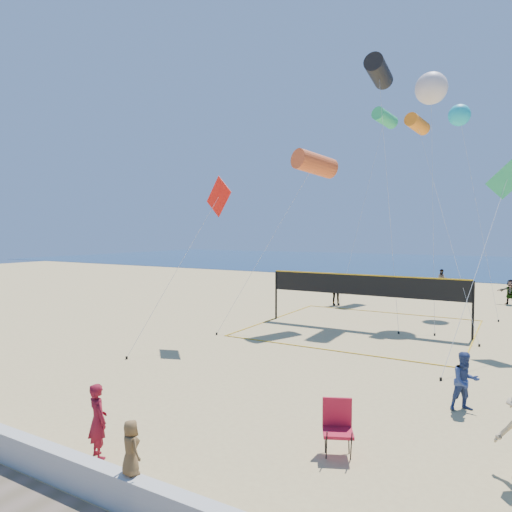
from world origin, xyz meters
The scene contains 19 objects.
ground centered at (0.00, 0.00, 0.00)m, with size 120.00×120.00×0.00m, color tan.
ocean centered at (0.00, 62.00, 0.01)m, with size 140.00×50.00×0.03m, color navy.
seawall centered at (0.00, -3.00, 0.30)m, with size 32.00×0.30×0.60m, color beige.
woman centered at (-2.67, -2.00, 0.75)m, with size 0.55×0.36×1.51m, color maroon.
toddler centered at (-0.80, -2.94, 1.05)m, with size 0.44×0.28×0.89m, color brown.
bystander_a centered at (3.47, 4.36, 0.75)m, with size 0.73×0.57×1.50m, color navy.
far_person_0 centered at (-5.23, 18.61, 0.94)m, with size 1.10×0.46×1.87m, color gray.
far_person_1 centered at (4.13, 24.40, 0.78)m, with size 1.45×0.46×1.57m, color gray.
far_person_3 centered at (-0.83, 31.22, 0.77)m, with size 0.74×0.58×1.53m, color gray.
camp_chair centered at (1.45, 0.55, 0.63)m, with size 0.77×0.88×1.23m.
volleyball_net centered at (-1.73, 12.86, 1.76)m, with size 9.54×9.39×2.55m.
kite_0 centered at (-4.38, 13.11, 7.94)m, with size 3.53×6.28×8.61m.
kite_1 centered at (-2.40, 17.33, 13.36)m, with size 2.99×6.22×14.06m.
kite_2 centered at (-0.26, 17.11, 10.20)m, with size 4.14×6.36×10.70m.
kite_3 centered at (-6.50, 7.53, 5.76)m, with size 1.88×4.65×6.88m.
kite_4 centered at (3.98, 12.41, 6.27)m, with size 2.31×6.41×7.43m.
kite_6 centered at (0.18, 18.38, 12.33)m, with size 2.41×6.67×13.19m.
kite_7 centered at (1.24, 21.81, 11.51)m, with size 3.19×4.74×12.15m.
kite_8 centered at (-4.02, 25.00, 12.67)m, with size 1.81×7.56×13.31m.
Camera 1 is at (4.58, -8.16, 4.53)m, focal length 32.00 mm.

